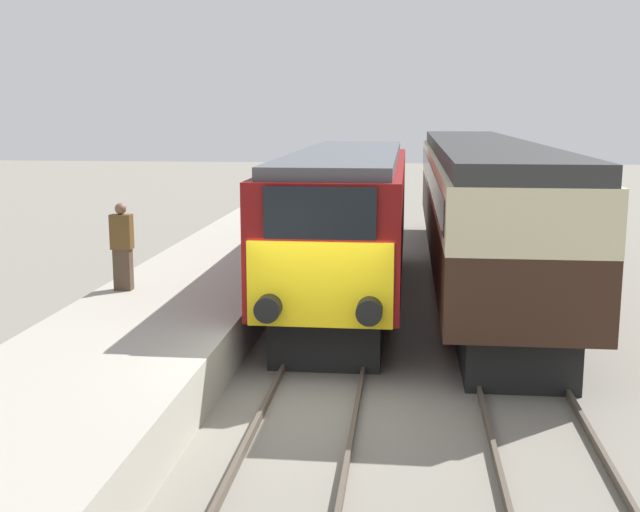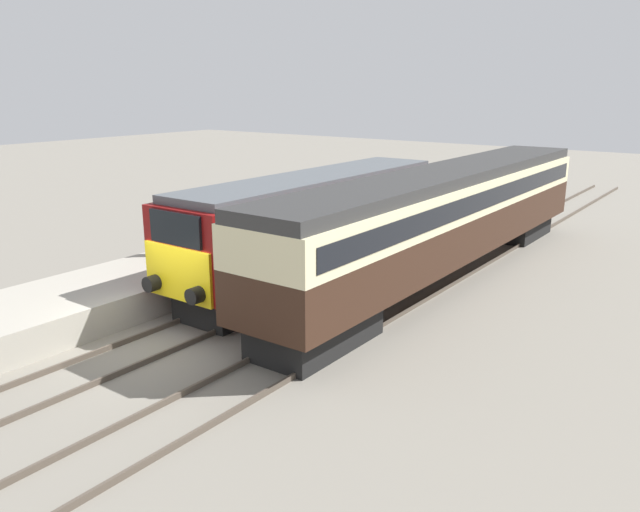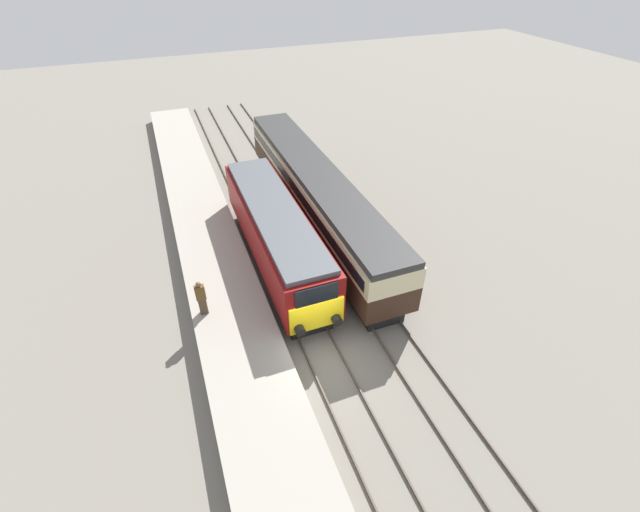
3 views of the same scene
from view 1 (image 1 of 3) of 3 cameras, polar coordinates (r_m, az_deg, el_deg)
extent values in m
plane|color=slate|center=(12.94, -0.57, -10.64)|extent=(120.00, 120.00, 0.00)
cube|color=#9E998C|center=(20.97, -6.95, -1.24)|extent=(3.50, 50.00, 0.91)
cube|color=#4C4238|center=(17.73, -0.96, -4.58)|extent=(0.07, 60.00, 0.14)
cube|color=#4C4238|center=(17.61, 3.69, -4.70)|extent=(0.07, 60.00, 0.14)
cube|color=#4C4238|center=(17.64, 10.10, -4.82)|extent=(0.07, 60.00, 0.14)
cube|color=#4C4238|center=(17.80, 14.73, -4.86)|extent=(0.07, 60.00, 0.14)
cube|color=black|center=(16.25, 0.96, -4.40)|extent=(2.03, 4.00, 1.00)
cube|color=black|center=(23.28, 2.60, 0.10)|extent=(2.03, 4.00, 1.00)
cube|color=maroon|center=(19.46, 1.96, 3.20)|extent=(2.70, 12.21, 2.44)
cube|color=yellow|center=(13.51, -0.02, -2.06)|extent=(2.48, 0.10, 1.46)
cube|color=black|center=(13.30, -0.02, 3.06)|extent=(1.89, 0.10, 0.88)
cube|color=#4C5156|center=(19.34, 1.98, 7.14)|extent=(2.38, 11.73, 0.24)
cylinder|color=black|center=(13.51, -3.71, -3.74)|extent=(0.44, 0.35, 0.44)
cylinder|color=black|center=(13.33, 3.53, -3.94)|extent=(0.44, 0.35, 0.44)
cube|color=black|center=(15.36, 13.40, -5.66)|extent=(1.89, 3.60, 0.95)
cube|color=black|center=(30.18, 9.91, 2.26)|extent=(1.89, 3.60, 0.95)
cube|color=#331E14|center=(22.53, 11.19, 2.53)|extent=(2.70, 19.57, 1.41)
cube|color=beige|center=(22.39, 11.30, 5.72)|extent=(2.71, 19.57, 1.11)
cube|color=black|center=(22.39, 11.30, 5.72)|extent=(2.75, 18.79, 0.61)
cube|color=#2D2D2D|center=(22.35, 11.37, 7.59)|extent=(2.48, 19.57, 0.36)
cube|color=#473828|center=(17.29, -13.82, -0.94)|extent=(0.36, 0.24, 0.87)
cube|color=brown|center=(17.16, -13.93, 1.69)|extent=(0.44, 0.26, 0.73)
sphere|color=brown|center=(17.10, -14.00, 3.29)|extent=(0.24, 0.24, 0.24)
camera|label=2|loc=(11.38, 84.69, 10.71)|focal=35.00mm
camera|label=3|loc=(11.93, -92.47, 60.77)|focal=24.00mm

